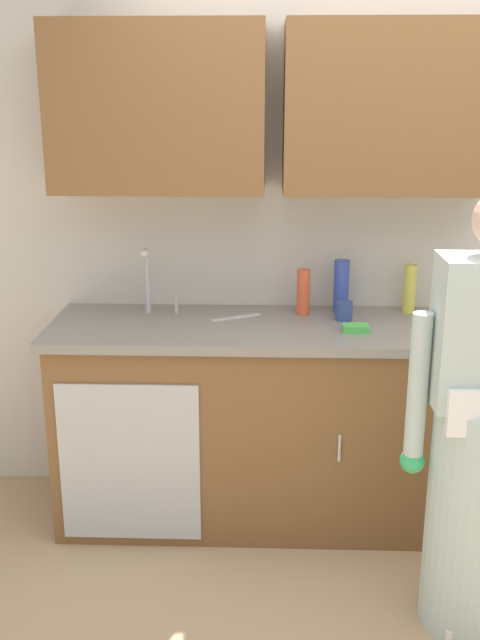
{
  "coord_description": "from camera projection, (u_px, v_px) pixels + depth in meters",
  "views": [
    {
      "loc": [
        -0.58,
        -2.43,
        1.9
      ],
      "look_at": [
        -0.69,
        0.55,
        1.0
      ],
      "focal_mm": 41.75,
      "sensor_mm": 36.0,
      "label": 1
    }
  ],
  "objects": [
    {
      "name": "ground_plane",
      "position": [
        413.0,
        612.0,
        2.86
      ],
      "size": [
        9.0,
        9.0,
        0.0
      ],
      "primitive_type": "plane",
      "color": "tan"
    },
    {
      "name": "kitchen_wall_with_uppers",
      "position": [
        363.0,
        193.0,
        3.39
      ],
      "size": [
        4.8,
        0.44,
        2.7
      ],
      "color": "beige",
      "rests_on": "ground"
    },
    {
      "name": "counter_cabinet",
      "position": [
        270.0,
        426.0,
        3.41
      ],
      "size": [
        1.9,
        0.62,
        0.9
      ],
      "color": "brown",
      "rests_on": "ground"
    },
    {
      "name": "countertop",
      "position": [
        272.0,
        328.0,
        3.28
      ],
      "size": [
        1.96,
        0.66,
        0.04
      ],
      "primitive_type": "cube",
      "color": "gray",
      "rests_on": "counter_cabinet"
    },
    {
      "name": "sink",
      "position": [
        152.0,
        325.0,
        3.3
      ],
      "size": [
        0.5,
        0.36,
        0.35
      ],
      "color": "#B7BABF",
      "rests_on": "counter_cabinet"
    },
    {
      "name": "person_at_sink",
      "position": [
        480.0,
        454.0,
        2.62
      ],
      "size": [
        0.55,
        0.34,
        1.62
      ],
      "color": "white",
      "rests_on": "ground"
    },
    {
      "name": "bottle_water_short",
      "position": [
        303.0,
        292.0,
        3.39
      ],
      "size": [
        0.06,
        0.06,
        0.21
      ],
      "primitive_type": "cylinder",
      "color": "#E05933",
      "rests_on": "countertop"
    },
    {
      "name": "bottle_cleaner_spray",
      "position": [
        410.0,
        289.0,
        3.41
      ],
      "size": [
        0.06,
        0.06,
        0.22
      ],
      "primitive_type": "cylinder",
      "color": "#D8D14C",
      "rests_on": "countertop"
    },
    {
      "name": "bottle_dish_liquid",
      "position": [
        341.0,
        286.0,
        3.42
      ],
      "size": [
        0.07,
        0.07,
        0.24
      ],
      "primitive_type": "cylinder",
      "color": "#334CB2",
      "rests_on": "countertop"
    },
    {
      "name": "cup_by_sink",
      "position": [
        344.0,
        311.0,
        3.31
      ],
      "size": [
        0.08,
        0.08,
        0.08
      ],
      "primitive_type": "cylinder",
      "color": "#33478C",
      "rests_on": "countertop"
    },
    {
      "name": "knife_on_counter",
      "position": [
        236.0,
        318.0,
        3.35
      ],
      "size": [
        0.22,
        0.13,
        0.01
      ],
      "primitive_type": "cube",
      "rotation": [
        0.0,
        0.0,
        3.62
      ],
      "color": "silver",
      "rests_on": "countertop"
    },
    {
      "name": "sponge",
      "position": [
        356.0,
        328.0,
        3.16
      ],
      "size": [
        0.11,
        0.07,
        0.03
      ],
      "primitive_type": "cube",
      "color": "#4CBF4C",
      "rests_on": "countertop"
    }
  ]
}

